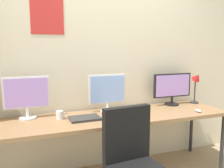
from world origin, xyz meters
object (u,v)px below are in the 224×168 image
(monitor_left, at_px, (27,95))
(keyboard_main, at_px, (121,121))
(monitor_center, at_px, (107,91))
(coffee_mug, at_px, (60,115))
(laptop_closed, at_px, (85,118))
(desk_lamp, at_px, (196,82))
(monitor_right, at_px, (172,87))
(desk, at_px, (114,120))
(computer_mouse, at_px, (198,111))

(monitor_left, xyz_separation_m, keyboard_main, (0.90, -0.44, -0.24))
(monitor_center, distance_m, coffee_mug, 0.63)
(monitor_center, relative_size, keyboard_main, 1.24)
(keyboard_main, bearing_deg, monitor_center, 90.00)
(monitor_center, distance_m, keyboard_main, 0.50)
(monitor_left, xyz_separation_m, laptop_closed, (0.57, -0.24, -0.24))
(desk_lamp, bearing_deg, monitor_left, 178.95)
(monitor_right, height_order, desk_lamp, desk_lamp)
(monitor_left, height_order, laptop_closed, monitor_left)
(coffee_mug, bearing_deg, monitor_center, 13.60)
(monitor_left, bearing_deg, monitor_center, -0.00)
(monitor_right, bearing_deg, laptop_closed, -169.18)
(desk, xyz_separation_m, keyboard_main, (0.00, -0.23, 0.06))
(monitor_left, relative_size, laptop_closed, 1.47)
(coffee_mug, bearing_deg, keyboard_main, -27.57)
(desk_lamp, distance_m, computer_mouse, 0.53)
(laptop_closed, bearing_deg, desk_lamp, 6.37)
(computer_mouse, relative_size, coffee_mug, 0.91)
(monitor_right, bearing_deg, desk_lamp, -6.44)
(monitor_center, xyz_separation_m, laptop_closed, (-0.33, -0.24, -0.23))
(monitor_right, relative_size, keyboard_main, 1.50)
(keyboard_main, xyz_separation_m, coffee_mug, (-0.58, 0.30, 0.04))
(desk, bearing_deg, monitor_right, 13.27)
(desk_lamp, bearing_deg, monitor_center, 178.19)
(monitor_left, distance_m, keyboard_main, 1.03)
(monitor_center, bearing_deg, desk_lamp, -1.81)
(desk, bearing_deg, coffee_mug, 172.89)
(computer_mouse, bearing_deg, desk, 168.42)
(monitor_center, bearing_deg, computer_mouse, -22.78)
(coffee_mug, bearing_deg, computer_mouse, -9.94)
(desk, relative_size, keyboard_main, 7.47)
(keyboard_main, height_order, laptop_closed, laptop_closed)
(desk, relative_size, coffee_mug, 25.47)
(desk_lamp, relative_size, laptop_closed, 1.35)
(desk_lamp, bearing_deg, keyboard_main, -162.13)
(desk, distance_m, desk_lamp, 1.31)
(monitor_left, distance_m, computer_mouse, 1.95)
(monitor_left, xyz_separation_m, coffee_mug, (0.32, -0.14, -0.21))
(desk, height_order, keyboard_main, keyboard_main)
(desk, height_order, coffee_mug, coffee_mug)
(computer_mouse, distance_m, coffee_mug, 1.59)
(monitor_center, distance_m, computer_mouse, 1.09)
(monitor_right, distance_m, desk_lamp, 0.36)
(monitor_left, relative_size, coffee_mug, 4.43)
(monitor_right, bearing_deg, coffee_mug, -174.59)
(monitor_left, bearing_deg, desk_lamp, -1.05)
(desk_lamp, height_order, computer_mouse, desk_lamp)
(monitor_left, bearing_deg, computer_mouse, -12.39)
(monitor_right, bearing_deg, desk, -166.73)
(computer_mouse, bearing_deg, keyboard_main, -178.40)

